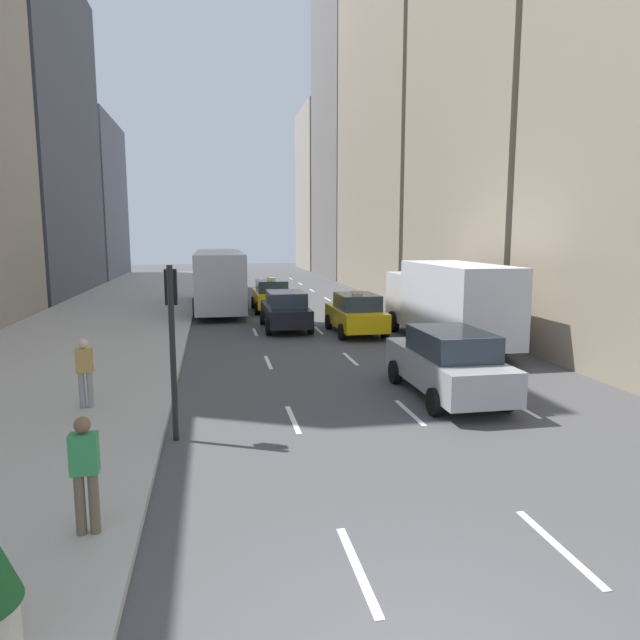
# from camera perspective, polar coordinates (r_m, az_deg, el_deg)

# --- Properties ---
(sidewalk_left) EXTENTS (8.00, 66.00, 0.15)m
(sidewalk_left) POSITION_cam_1_polar(r_m,az_deg,el_deg) (32.14, -19.61, 0.67)
(sidewalk_left) COLOR #ADAAA3
(sidewalk_left) RESTS_ON ground
(lane_markings) EXTENTS (5.72, 56.00, 0.01)m
(lane_markings) POSITION_cam_1_polar(r_m,az_deg,el_deg) (28.14, -1.25, -0.03)
(lane_markings) COLOR white
(lane_markings) RESTS_ON ground
(building_row_right) EXTENTS (6.00, 73.49, 32.96)m
(building_row_right) POSITION_cam_1_polar(r_m,az_deg,el_deg) (42.55, 9.49, 21.74)
(building_row_right) COLOR gray
(building_row_right) RESTS_ON ground
(taxi_lead) EXTENTS (2.02, 4.40, 1.87)m
(taxi_lead) POSITION_cam_1_polar(r_m,az_deg,el_deg) (31.68, -4.90, 2.50)
(taxi_lead) COLOR yellow
(taxi_lead) RESTS_ON ground
(taxi_second) EXTENTS (2.02, 4.40, 1.87)m
(taxi_second) POSITION_cam_1_polar(r_m,az_deg,el_deg) (24.25, 3.61, 0.66)
(taxi_second) COLOR yellow
(taxi_second) RESTS_ON ground
(sedan_black_near) EXTENTS (2.02, 4.61, 1.72)m
(sedan_black_near) POSITION_cam_1_polar(r_m,az_deg,el_deg) (25.38, -3.47, 1.00)
(sedan_black_near) COLOR black
(sedan_black_near) RESTS_ON ground
(sedan_silver_behind) EXTENTS (2.02, 4.81, 1.80)m
(sedan_silver_behind) POSITION_cam_1_polar(r_m,az_deg,el_deg) (15.15, 12.65, -4.18)
(sedan_silver_behind) COLOR #9EA0A5
(sedan_silver_behind) RESTS_ON ground
(city_bus) EXTENTS (2.80, 11.61, 3.25)m
(city_bus) POSITION_cam_1_polar(r_m,az_deg,el_deg) (32.86, -10.06, 4.20)
(city_bus) COLOR #B7BCC1
(city_bus) RESTS_ON ground
(box_truck) EXTENTS (2.58, 8.40, 3.15)m
(box_truck) POSITION_cam_1_polar(r_m,az_deg,el_deg) (22.20, 12.57, 1.91)
(box_truck) COLOR silver
(box_truck) RESTS_ON ground
(pedestrian_near_curb) EXTENTS (0.36, 0.22, 1.65)m
(pedestrian_near_curb) POSITION_cam_1_polar(r_m,az_deg,el_deg) (8.52, -22.45, -13.63)
(pedestrian_near_curb) COLOR brown
(pedestrian_near_curb) RESTS_ON sidewalk_left
(pedestrian_mid_block) EXTENTS (0.36, 0.22, 1.65)m
(pedestrian_mid_block) POSITION_cam_1_polar(r_m,az_deg,el_deg) (14.46, -22.46, -4.60)
(pedestrian_mid_block) COLOR gray
(pedestrian_mid_block) RESTS_ON sidewalk_left
(traffic_light_pole) EXTENTS (0.24, 0.42, 3.60)m
(traffic_light_pole) POSITION_cam_1_polar(r_m,az_deg,el_deg) (11.86, -14.59, -0.38)
(traffic_light_pole) COLOR black
(traffic_light_pole) RESTS_ON ground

